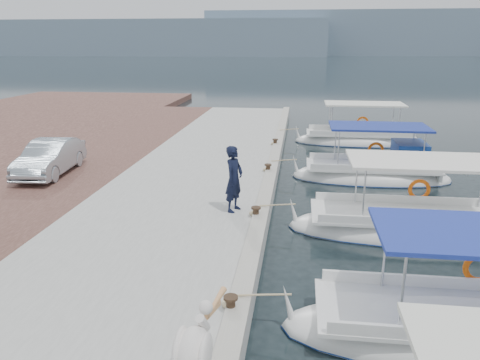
# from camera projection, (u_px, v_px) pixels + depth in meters

# --- Properties ---
(ground) EXTENTS (400.00, 400.00, 0.00)m
(ground) POSITION_uv_depth(u_px,v_px,m) (263.00, 256.00, 12.29)
(ground) COLOR black
(ground) RESTS_ON ground
(concrete_quay) EXTENTS (6.00, 40.00, 0.50)m
(concrete_quay) POSITION_uv_depth(u_px,v_px,m) (194.00, 187.00, 17.34)
(concrete_quay) COLOR #A5A59F
(concrete_quay) RESTS_ON ground
(quay_curb) EXTENTS (0.44, 40.00, 0.12)m
(quay_curb) POSITION_uv_depth(u_px,v_px,m) (269.00, 182.00, 16.91)
(quay_curb) COLOR #A8A495
(quay_curb) RESTS_ON concrete_quay
(cobblestone_strip) EXTENTS (4.00, 40.00, 0.50)m
(cobblestone_strip) POSITION_uv_depth(u_px,v_px,m) (66.00, 182.00, 17.95)
(cobblestone_strip) COLOR #52312B
(cobblestone_strip) RESTS_ON ground
(distant_hills) EXTENTS (330.00, 60.00, 18.00)m
(distant_hills) POSITION_uv_depth(u_px,v_px,m) (371.00, 37.00, 198.17)
(distant_hills) COLOR slate
(distant_hills) RESTS_ON ground
(fishing_caique_b) EXTENTS (7.37, 2.35, 2.83)m
(fishing_caique_b) POSITION_uv_depth(u_px,v_px,m) (478.00, 336.00, 8.74)
(fishing_caique_b) COLOR white
(fishing_caique_b) RESTS_ON ground
(fishing_caique_c) EXTENTS (7.42, 2.47, 2.83)m
(fishing_caique_c) POSITION_uv_depth(u_px,v_px,m) (415.00, 229.00, 13.75)
(fishing_caique_c) COLOR white
(fishing_caique_c) RESTS_ON ground
(fishing_caique_d) EXTENTS (6.40, 2.41, 2.83)m
(fishing_caique_d) POSITION_uv_depth(u_px,v_px,m) (374.00, 175.00, 19.11)
(fishing_caique_d) COLOR white
(fishing_caique_d) RESTS_ON ground
(fishing_caique_e) EXTENTS (7.03, 2.41, 2.83)m
(fishing_caique_e) POSITION_uv_depth(u_px,v_px,m) (358.00, 141.00, 25.98)
(fishing_caique_e) COLOR white
(fishing_caique_e) RESTS_ON ground
(mooring_bollards) EXTENTS (0.28, 20.28, 0.33)m
(mooring_bollards) POSITION_uv_depth(u_px,v_px,m) (256.00, 211.00, 13.56)
(mooring_bollards) COLOR black
(mooring_bollards) RESTS_ON concrete_quay
(pelican) EXTENTS (0.73, 1.53, 1.18)m
(pelican) POSITION_uv_depth(u_px,v_px,m) (195.00, 348.00, 6.84)
(pelican) COLOR tan
(pelican) RESTS_ON concrete_quay
(fisherman) EXTENTS (0.70, 0.85, 2.00)m
(fisherman) POSITION_uv_depth(u_px,v_px,m) (234.00, 179.00, 13.91)
(fisherman) COLOR black
(fisherman) RESTS_ON concrete_quay
(parked_car) EXTENTS (1.71, 4.08, 1.31)m
(parked_car) POSITION_uv_depth(u_px,v_px,m) (50.00, 157.00, 17.95)
(parked_car) COLOR #A2B0BA
(parked_car) RESTS_ON cobblestone_strip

